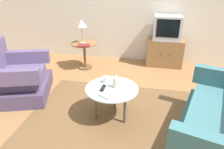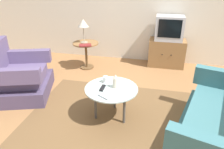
# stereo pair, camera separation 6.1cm
# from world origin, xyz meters

# --- Properties ---
(ground_plane) EXTENTS (16.00, 16.00, 0.00)m
(ground_plane) POSITION_xyz_m (0.00, 0.00, 0.00)
(ground_plane) COLOR olive
(back_wall) EXTENTS (9.00, 0.12, 2.70)m
(back_wall) POSITION_xyz_m (0.00, 2.44, 1.35)
(back_wall) COLOR beige
(back_wall) RESTS_ON ground
(area_rug) EXTENTS (2.37, 1.89, 0.00)m
(area_rug) POSITION_xyz_m (0.10, 0.04, 0.00)
(area_rug) COLOR brown
(area_rug) RESTS_ON ground
(armchair) EXTENTS (1.11, 1.19, 0.90)m
(armchair) POSITION_xyz_m (-1.56, 0.32, 0.31)
(armchair) COLOR #4B3E5C
(armchair) RESTS_ON ground
(coffee_table) EXTENTS (0.72, 0.72, 0.47)m
(coffee_table) POSITION_xyz_m (0.09, 0.04, 0.42)
(coffee_table) COLOR #B2C6C1
(coffee_table) RESTS_ON ground
(side_table) EXTENTS (0.54, 0.54, 0.57)m
(side_table) POSITION_xyz_m (-0.82, 1.65, 0.41)
(side_table) COLOR olive
(side_table) RESTS_ON ground
(tv_stand) EXTENTS (0.77, 0.43, 0.60)m
(tv_stand) POSITION_xyz_m (0.86, 2.14, 0.30)
(tv_stand) COLOR olive
(tv_stand) RESTS_ON ground
(television) EXTENTS (0.57, 0.41, 0.50)m
(television) POSITION_xyz_m (0.86, 2.14, 0.85)
(television) COLOR #B7B7BC
(television) RESTS_ON tv_stand
(table_lamp) EXTENTS (0.22, 0.22, 0.49)m
(table_lamp) POSITION_xyz_m (-0.84, 1.63, 0.95)
(table_lamp) COLOR #9E937A
(table_lamp) RESTS_ON side_table
(vase) EXTENTS (0.08, 0.08, 0.19)m
(vase) POSITION_xyz_m (0.14, 0.07, 0.56)
(vase) COLOR beige
(vase) RESTS_ON coffee_table
(mug) EXTENTS (0.12, 0.07, 0.09)m
(mug) POSITION_xyz_m (-0.02, 0.18, 0.51)
(mug) COLOR white
(mug) RESTS_ON coffee_table
(tv_remote_dark) EXTENTS (0.05, 0.17, 0.02)m
(tv_remote_dark) POSITION_xyz_m (-0.02, -0.00, 0.48)
(tv_remote_dark) COLOR black
(tv_remote_dark) RESTS_ON coffee_table
(tv_remote_silver) EXTENTS (0.18, 0.13, 0.02)m
(tv_remote_silver) POSITION_xyz_m (0.05, -0.21, 0.48)
(tv_remote_silver) COLOR #B2B2B7
(tv_remote_silver) RESTS_ON coffee_table
(book) EXTENTS (0.28, 0.25, 0.02)m
(book) POSITION_xyz_m (-0.76, 1.45, 0.58)
(book) COLOR maroon
(book) RESTS_ON side_table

